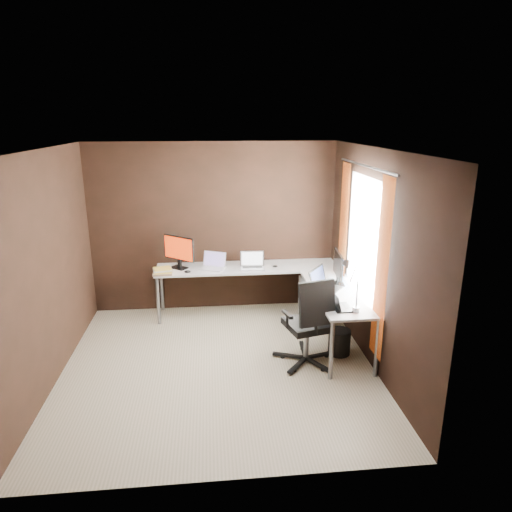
{
  "coord_description": "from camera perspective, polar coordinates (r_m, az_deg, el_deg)",
  "views": [
    {
      "loc": [
        -0.05,
        -4.81,
        2.8
      ],
      "look_at": [
        0.54,
        0.95,
        1.05
      ],
      "focal_mm": 32.0,
      "sensor_mm": 36.0,
      "label": 1
    }
  ],
  "objects": [
    {
      "name": "laptop_silver",
      "position": [
        6.59,
        -0.47,
        -1.06
      ],
      "size": [
        0.36,
        0.26,
        0.23
      ],
      "rotation": [
        0.0,
        0.0,
        -0.05
      ],
      "color": "silver",
      "rests_on": "desk"
    },
    {
      "name": "monitor_left",
      "position": [
        6.62,
        -9.62,
        0.7
      ],
      "size": [
        0.44,
        0.36,
        0.47
      ],
      "rotation": [
        0.0,
        0.0,
        -0.68
      ],
      "color": "black",
      "rests_on": "desk"
    },
    {
      "name": "wastebasket",
      "position": [
        5.82,
        10.37,
        -10.52
      ],
      "size": [
        0.34,
        0.34,
        0.31
      ],
      "primitive_type": "cylinder",
      "rotation": [
        0.0,
        0.0,
        -0.33
      ],
      "color": "black",
      "rests_on": "ground"
    },
    {
      "name": "laptop_black_small",
      "position": [
        5.29,
        10.43,
        -6.03
      ],
      "size": [
        0.21,
        0.29,
        0.19
      ],
      "rotation": [
        0.0,
        0.0,
        1.61
      ],
      "color": "black",
      "rests_on": "desk"
    },
    {
      "name": "laptop_black_big",
      "position": [
        5.81,
        8.36,
        -3.65
      ],
      "size": [
        0.49,
        0.52,
        0.28
      ],
      "rotation": [
        0.0,
        0.0,
        0.93
      ],
      "color": "black",
      "rests_on": "desk"
    },
    {
      "name": "mouse_corner",
      "position": [
        6.63,
        2.41,
        -1.28
      ],
      "size": [
        0.08,
        0.05,
        0.03
      ],
      "primitive_type": "ellipsoid",
      "rotation": [
        0.0,
        0.0,
        -0.04
      ],
      "color": "black",
      "rests_on": "desk"
    },
    {
      "name": "mouse_left",
      "position": [
        6.45,
        -8.56,
        -1.95
      ],
      "size": [
        0.1,
        0.08,
        0.04
      ],
      "primitive_type": "ellipsoid",
      "rotation": [
        0.0,
        0.0,
        -0.19
      ],
      "color": "black",
      "rests_on": "desk"
    },
    {
      "name": "monitor_right",
      "position": [
        5.98,
        10.25,
        -1.27
      ],
      "size": [
        0.14,
        0.52,
        0.43
      ],
      "rotation": [
        0.0,
        0.0,
        1.48
      ],
      "color": "black",
      "rests_on": "desk"
    },
    {
      "name": "office_chair",
      "position": [
        5.49,
        6.52,
        -10.19
      ],
      "size": [
        0.61,
        0.63,
        1.09
      ],
      "rotation": [
        0.0,
        0.0,
        0.25
      ],
      "color": "black",
      "rests_on": "ground"
    },
    {
      "name": "desk_lamp",
      "position": [
        5.15,
        11.71,
        -2.89
      ],
      "size": [
        0.19,
        0.22,
        0.58
      ],
      "rotation": [
        0.0,
        0.0,
        -0.43
      ],
      "color": "slate",
      "rests_on": "desk"
    },
    {
      "name": "drawer_pedestal",
      "position": [
        6.63,
        7.51,
        -5.53
      ],
      "size": [
        0.42,
        0.5,
        0.6
      ],
      "primitive_type": "cube",
      "color": "silver",
      "rests_on": "ground"
    },
    {
      "name": "room",
      "position": [
        5.12,
        -1.21,
        -0.51
      ],
      "size": [
        3.6,
        3.6,
        2.5
      ],
      "color": "beige",
      "rests_on": "ground"
    },
    {
      "name": "laptop_white",
      "position": [
        6.6,
        -5.38,
        -1.1
      ],
      "size": [
        0.41,
        0.36,
        0.23
      ],
      "rotation": [
        0.0,
        0.0,
        -0.41
      ],
      "color": "silver",
      "rests_on": "desk"
    },
    {
      "name": "book_stack",
      "position": [
        6.47,
        -11.61,
        -1.85
      ],
      "size": [
        0.28,
        0.24,
        0.08
      ],
      "rotation": [
        0.0,
        0.0,
        0.13
      ],
      "color": "#906F4D",
      "rests_on": "desk"
    },
    {
      "name": "desk",
      "position": [
        6.28,
        2.66,
        -2.97
      ],
      "size": [
        2.65,
        2.25,
        0.73
      ],
      "color": "silver",
      "rests_on": "ground"
    }
  ]
}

